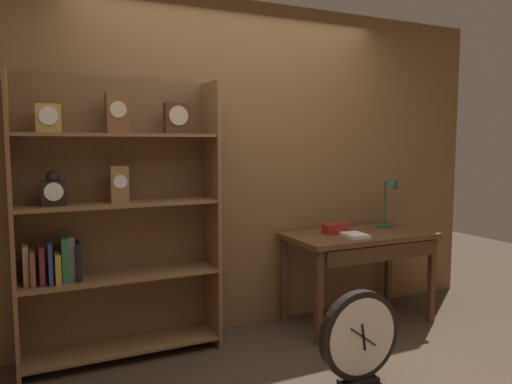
% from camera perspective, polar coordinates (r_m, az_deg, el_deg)
% --- Properties ---
extents(back_wood_panel, '(4.80, 0.05, 2.60)m').
position_cam_1_polar(back_wood_panel, '(3.94, -2.47, 2.93)').
color(back_wood_panel, brown).
rests_on(back_wood_panel, ground).
extents(bookshelf, '(1.35, 0.34, 1.93)m').
position_cam_1_polar(bookshelf, '(3.50, -16.24, -3.13)').
color(bookshelf, brown).
rests_on(bookshelf, ground).
extents(workbench, '(1.21, 0.63, 0.75)m').
position_cam_1_polar(workbench, '(4.15, 12.00, -5.98)').
color(workbench, brown).
rests_on(workbench, ground).
extents(desk_lamp, '(0.19, 0.19, 0.47)m').
position_cam_1_polar(desk_lamp, '(4.45, 15.42, -0.14)').
color(desk_lamp, '#1E472D').
rests_on(desk_lamp, workbench).
extents(toolbox_small, '(0.21, 0.10, 0.08)m').
position_cam_1_polar(toolbox_small, '(4.09, 9.17, -4.21)').
color(toolbox_small, maroon).
rests_on(toolbox_small, workbench).
extents(open_repair_manual, '(0.18, 0.24, 0.02)m').
position_cam_1_polar(open_repair_manual, '(3.99, 11.39, -4.91)').
color(open_repair_manual, silver).
rests_on(open_repair_manual, workbench).
extents(round_clock_large, '(0.56, 0.11, 0.60)m').
position_cam_1_polar(round_clock_large, '(3.21, 11.90, -16.16)').
color(round_clock_large, black).
rests_on(round_clock_large, ground).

